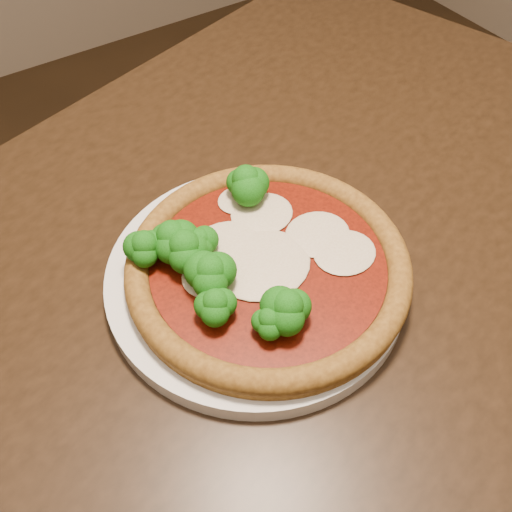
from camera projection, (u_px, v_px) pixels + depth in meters
dining_table at (270, 312)px, 0.68m from camera, size 1.28×1.03×0.75m
plate at (256, 276)px, 0.56m from camera, size 0.29×0.29×0.02m
pizza at (257, 262)px, 0.54m from camera, size 0.27×0.27×0.06m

